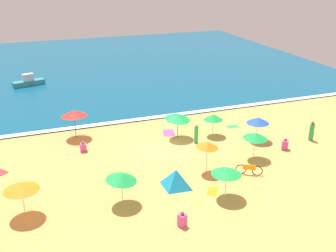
% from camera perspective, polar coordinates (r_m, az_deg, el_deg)
% --- Properties ---
extents(ground_plane, '(60.00, 60.00, 0.00)m').
position_cam_1_polar(ground_plane, '(31.60, -0.60, -3.05)').
color(ground_plane, '#E0A856').
extents(ocean_water, '(60.00, 44.00, 0.10)m').
position_cam_1_polar(ocean_water, '(57.36, -10.09, 8.32)').
color(ocean_water, '#0F567A').
rests_on(ocean_water, ground_plane).
extents(wave_breaker_foam, '(57.00, 0.70, 0.01)m').
position_cam_1_polar(wave_breaker_foam, '(37.08, -3.86, 1.00)').
color(wave_breaker_foam, white).
rests_on(wave_breaker_foam, ocean_water).
extents(beach_umbrella_0, '(2.94, 2.94, 2.38)m').
position_cam_1_polar(beach_umbrella_0, '(33.52, -13.11, 1.77)').
color(beach_umbrella_0, '#4C3823').
rests_on(beach_umbrella_0, ground_plane).
extents(beach_umbrella_1, '(1.98, 1.99, 2.08)m').
position_cam_1_polar(beach_umbrella_1, '(29.82, 12.21, -1.35)').
color(beach_umbrella_1, silver).
rests_on(beach_umbrella_1, ground_plane).
extents(beach_umbrella_2, '(2.36, 2.35, 1.98)m').
position_cam_1_polar(beach_umbrella_2, '(24.69, 8.25, -6.35)').
color(beach_umbrella_2, silver).
rests_on(beach_umbrella_2, ground_plane).
extents(beach_umbrella_3, '(2.16, 2.16, 2.31)m').
position_cam_1_polar(beach_umbrella_3, '(27.36, 5.56, -2.62)').
color(beach_umbrella_3, silver).
rests_on(beach_umbrella_3, ground_plane).
extents(beach_umbrella_4, '(2.20, 2.20, 1.91)m').
position_cam_1_polar(beach_umbrella_4, '(33.37, 6.39, 1.28)').
color(beach_umbrella_4, silver).
rests_on(beach_umbrella_4, ground_plane).
extents(beach_umbrella_5, '(2.14, 2.14, 2.00)m').
position_cam_1_polar(beach_umbrella_5, '(33.00, 12.55, 0.79)').
color(beach_umbrella_5, silver).
rests_on(beach_umbrella_5, ground_plane).
extents(beach_umbrella_6, '(2.57, 2.55, 2.15)m').
position_cam_1_polar(beach_umbrella_6, '(23.96, -6.56, -7.11)').
color(beach_umbrella_6, silver).
rests_on(beach_umbrella_6, ground_plane).
extents(beach_umbrella_7, '(2.82, 2.83, 2.15)m').
position_cam_1_polar(beach_umbrella_7, '(32.66, 1.38, 1.28)').
color(beach_umbrella_7, '#4C3823').
rests_on(beach_umbrella_7, ground_plane).
extents(beach_umbrella_8, '(2.19, 2.19, 2.02)m').
position_cam_1_polar(beach_umbrella_8, '(24.16, -19.99, -8.13)').
color(beach_umbrella_8, silver).
rests_on(beach_umbrella_8, ground_plane).
extents(beach_tent, '(2.29, 2.30, 1.21)m').
position_cam_1_polar(beach_tent, '(26.10, 1.16, -7.36)').
color(beach_tent, '#1999D8').
rests_on(beach_tent, ground_plane).
extents(parked_bicycle, '(1.57, 1.03, 0.76)m').
position_cam_1_polar(parked_bicycle, '(28.14, 11.35, -6.02)').
color(parked_bicycle, black).
rests_on(parked_bicycle, ground_plane).
extents(beachgoer_0, '(0.39, 0.39, 1.64)m').
position_cam_1_polar(beachgoer_0, '(34.57, 19.58, -0.75)').
color(beachgoer_0, green).
rests_on(beachgoer_0, ground_plane).
extents(beachgoer_1, '(0.35, 0.35, 1.64)m').
position_cam_1_polar(beachgoer_1, '(32.15, 3.99, -1.13)').
color(beachgoer_1, green).
rests_on(beachgoer_1, ground_plane).
extents(beachgoer_2, '(0.52, 0.52, 0.93)m').
position_cam_1_polar(beachgoer_2, '(22.65, 2.02, -13.09)').
color(beachgoer_2, '#D84CA5').
rests_on(beachgoer_2, ground_plane).
extents(beachgoer_4, '(0.66, 0.66, 0.93)m').
position_cam_1_polar(beachgoer_4, '(32.43, 16.17, -2.55)').
color(beachgoer_4, '#D84CA5').
rests_on(beachgoer_4, ground_plane).
extents(beachgoer_5, '(0.53, 0.53, 0.83)m').
position_cam_1_polar(beachgoer_5, '(31.54, -11.85, -2.93)').
color(beachgoer_5, '#D84CA5').
rests_on(beachgoer_5, ground_plane).
extents(beach_towel_0, '(1.12, 0.79, 0.01)m').
position_cam_1_polar(beach_towel_0, '(36.00, 9.12, -0.08)').
color(beach_towel_0, green).
rests_on(beach_towel_0, ground_plane).
extents(beach_towel_1, '(1.08, 1.18, 0.01)m').
position_cam_1_polar(beach_towel_1, '(26.05, 6.28, -9.10)').
color(beach_towel_1, orange).
rests_on(beach_towel_1, ground_plane).
extents(beach_towel_2, '(1.27, 1.65, 0.01)m').
position_cam_1_polar(beach_towel_2, '(34.23, 0.11, -0.98)').
color(beach_towel_2, '#D84CA5').
rests_on(beach_towel_2, ground_plane).
extents(small_boat_0, '(3.70, 1.85, 1.37)m').
position_cam_1_polar(small_boat_0, '(49.85, -19.05, 5.93)').
color(small_boat_0, teal).
rests_on(small_boat_0, ocean_water).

